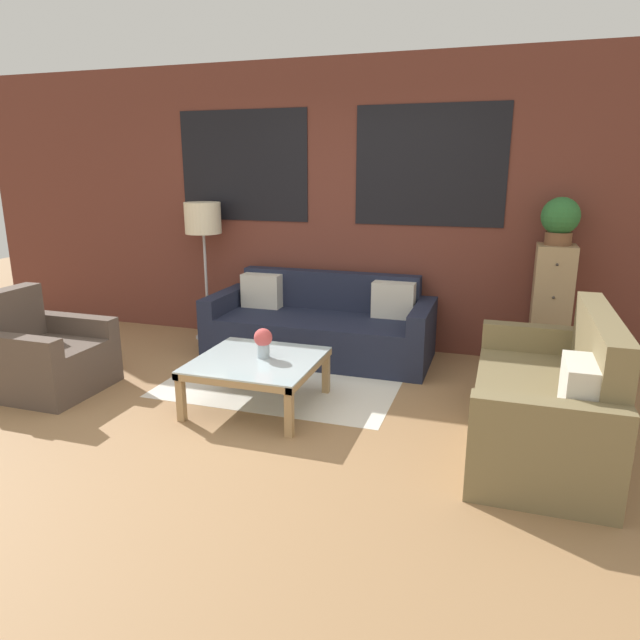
{
  "coord_description": "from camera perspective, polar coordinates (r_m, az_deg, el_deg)",
  "views": [
    {
      "loc": [
        1.67,
        -3.12,
        1.79
      ],
      "look_at": [
        0.25,
        1.26,
        0.55
      ],
      "focal_mm": 32.0,
      "sensor_mm": 36.0,
      "label": 1
    }
  ],
  "objects": [
    {
      "name": "wall_back_brick",
      "position": [
        5.82,
        1.28,
        11.28
      ],
      "size": [
        8.4,
        0.09,
        2.8
      ],
      "color": "brown",
      "rests_on": "ground_plane"
    },
    {
      "name": "rug",
      "position": [
        5.0,
        -3.43,
        -5.95
      ],
      "size": [
        1.96,
        1.45,
        0.0
      ],
      "color": "silver",
      "rests_on": "ground_plane"
    },
    {
      "name": "flower_vase",
      "position": [
        4.34,
        -5.7,
        -2.1
      ],
      "size": [
        0.14,
        0.14,
        0.23
      ],
      "color": "#ADBCC6",
      "rests_on": "coffee_table"
    },
    {
      "name": "ground_plane",
      "position": [
        3.97,
        -9.28,
        -11.97
      ],
      "size": [
        16.0,
        16.0,
        0.0
      ],
      "primitive_type": "plane",
      "color": "#9E754C"
    },
    {
      "name": "floor_lamp",
      "position": [
        6.08,
        -11.61,
        9.44
      ],
      "size": [
        0.37,
        0.37,
        1.44
      ],
      "color": "#B2B2B7",
      "rests_on": "ground_plane"
    },
    {
      "name": "coffee_table",
      "position": [
        4.38,
        -6.29,
        -4.54
      ],
      "size": [
        0.91,
        0.91,
        0.38
      ],
      "color": "silver",
      "rests_on": "ground_plane"
    },
    {
      "name": "armchair_corner",
      "position": [
        5.2,
        -25.7,
        -3.42
      ],
      "size": [
        0.8,
        0.79,
        0.84
      ],
      "color": "brown",
      "rests_on": "ground_plane"
    },
    {
      "name": "potted_plant",
      "position": [
        5.34,
        22.9,
        9.27
      ],
      "size": [
        0.32,
        0.32,
        0.41
      ],
      "color": "brown",
      "rests_on": "drawer_cabinet"
    },
    {
      "name": "couch_dark",
      "position": [
        5.54,
        0.05,
        -0.79
      ],
      "size": [
        2.14,
        0.88,
        0.78
      ],
      "color": "#1E2338",
      "rests_on": "ground_plane"
    },
    {
      "name": "settee_vintage",
      "position": [
        4.01,
        21.75,
        -7.75
      ],
      "size": [
        0.8,
        1.67,
        0.92
      ],
      "color": "olive",
      "rests_on": "ground_plane"
    },
    {
      "name": "drawer_cabinet",
      "position": [
        5.46,
        22.06,
        1.03
      ],
      "size": [
        0.33,
        0.37,
        1.14
      ],
      "color": "tan",
      "rests_on": "ground_plane"
    }
  ]
}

